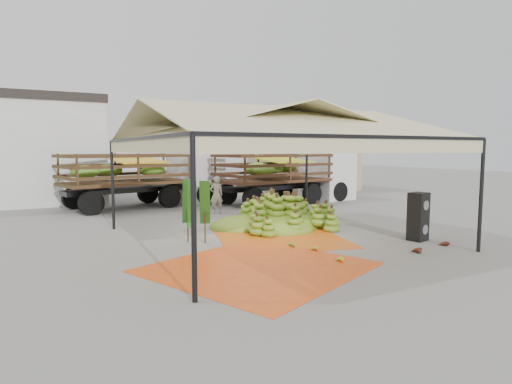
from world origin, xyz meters
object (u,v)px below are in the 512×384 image
vendor (216,195)px  banana_heap (280,210)px  truck_right (293,171)px  truck_left (152,173)px  speaker_stack (418,217)px

vendor → banana_heap: bearing=107.2°
banana_heap → truck_right: size_ratio=0.65×
vendor → truck_right: (5.05, 1.83, 0.80)m
banana_heap → vendor: bearing=103.1°
banana_heap → truck_right: bearing=53.3°
truck_left → banana_heap: bearing=-82.6°
speaker_stack → vendor: 8.49m
truck_right → vendor: bearing=-167.4°
speaker_stack → truck_right: 9.92m
truck_left → truck_right: 7.09m
truck_left → truck_right: size_ratio=1.02×
banana_heap → truck_right: 7.06m
banana_heap → speaker_stack: (2.31, -4.11, 0.18)m
speaker_stack → truck_right: (1.86, 9.70, 0.88)m
speaker_stack → truck_left: 12.71m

